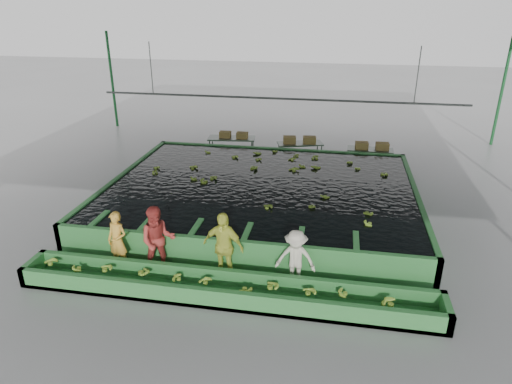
% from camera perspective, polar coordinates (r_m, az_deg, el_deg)
% --- Properties ---
extents(ground, '(80.00, 80.00, 0.00)m').
position_cam_1_polar(ground, '(14.04, -0.37, -4.54)').
color(ground, gray).
rests_on(ground, ground).
extents(shed_roof, '(20.00, 22.00, 0.04)m').
position_cam_1_polar(shed_roof, '(12.55, -0.43, 16.16)').
color(shed_roof, gray).
rests_on(shed_roof, shed_posts).
extents(shed_posts, '(20.00, 22.00, 5.00)m').
position_cam_1_polar(shed_posts, '(13.08, -0.40, 5.22)').
color(shed_posts, '#1A5D2B').
rests_on(shed_posts, ground).
extents(flotation_tank, '(10.00, 8.00, 0.90)m').
position_cam_1_polar(flotation_tank, '(15.18, 0.68, -0.46)').
color(flotation_tank, '#317B38').
rests_on(flotation_tank, ground).
extents(tank_water, '(9.70, 7.70, 0.00)m').
position_cam_1_polar(tank_water, '(15.03, 0.69, 0.94)').
color(tank_water, black).
rests_on(tank_water, flotation_tank).
extents(sorting_trough, '(10.00, 1.00, 0.50)m').
position_cam_1_polar(sorting_trough, '(10.90, -3.98, -11.98)').
color(sorting_trough, '#317B38').
rests_on(sorting_trough, ground).
extents(cableway_rail, '(0.08, 0.08, 14.00)m').
position_cam_1_polar(cableway_rail, '(17.74, 2.68, 11.60)').
color(cableway_rail, '#59605B').
rests_on(cableway_rail, shed_roof).
extents(rail_hanger_left, '(0.04, 0.04, 2.00)m').
position_cam_1_polar(rail_hanger_left, '(18.90, -12.98, 14.84)').
color(rail_hanger_left, '#59605B').
rests_on(rail_hanger_left, shed_roof).
extents(rail_hanger_right, '(0.04, 0.04, 2.00)m').
position_cam_1_polar(rail_hanger_right, '(17.62, 19.55, 13.58)').
color(rail_hanger_right, '#59605B').
rests_on(rail_hanger_right, shed_roof).
extents(worker_a, '(0.66, 0.52, 1.58)m').
position_cam_1_polar(worker_a, '(12.24, -16.92, -5.85)').
color(worker_a, gold).
rests_on(worker_a, ground).
extents(worker_b, '(1.07, 0.95, 1.82)m').
position_cam_1_polar(worker_b, '(11.75, -12.16, -5.93)').
color(worker_b, '#BB3A34').
rests_on(worker_b, ground).
extents(worker_c, '(1.14, 0.65, 1.82)m').
position_cam_1_polar(worker_c, '(11.25, -4.13, -6.80)').
color(worker_c, '#D6DE4A').
rests_on(worker_c, ground).
extents(worker_d, '(0.99, 0.59, 1.50)m').
position_cam_1_polar(worker_d, '(11.07, 4.96, -8.34)').
color(worker_d, beige).
rests_on(worker_d, ground).
extents(packing_table_left, '(2.11, 1.04, 0.92)m').
position_cam_1_polar(packing_table_left, '(20.18, -3.04, 5.56)').
color(packing_table_left, '#59605B').
rests_on(packing_table_left, ground).
extents(packing_table_mid, '(2.04, 1.30, 0.86)m').
position_cam_1_polar(packing_table_mid, '(19.67, 5.49, 4.93)').
color(packing_table_mid, '#59605B').
rests_on(packing_table_mid, ground).
extents(packing_table_right, '(1.86, 0.80, 0.84)m').
position_cam_1_polar(packing_table_right, '(19.43, 13.98, 4.06)').
color(packing_table_right, '#59605B').
rests_on(packing_table_right, ground).
extents(box_stack_left, '(1.24, 0.35, 0.27)m').
position_cam_1_polar(box_stack_left, '(19.99, -2.80, 6.78)').
color(box_stack_left, olive).
rests_on(box_stack_left, packing_table_left).
extents(box_stack_mid, '(1.41, 0.58, 0.29)m').
position_cam_1_polar(box_stack_mid, '(19.49, 5.44, 6.08)').
color(box_stack_mid, olive).
rests_on(box_stack_mid, packing_table_mid).
extents(box_stack_right, '(1.36, 0.45, 0.29)m').
position_cam_1_polar(box_stack_right, '(19.28, 14.26, 5.20)').
color(box_stack_right, olive).
rests_on(box_stack_right, packing_table_right).
extents(floating_bananas, '(9.36, 6.38, 0.13)m').
position_cam_1_polar(floating_bananas, '(15.76, 1.18, 2.01)').
color(floating_bananas, olive).
rests_on(floating_bananas, tank_water).
extents(trough_bananas, '(8.62, 0.57, 0.11)m').
position_cam_1_polar(trough_bananas, '(10.82, -4.01, -11.33)').
color(trough_bananas, olive).
rests_on(trough_bananas, sorting_trough).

